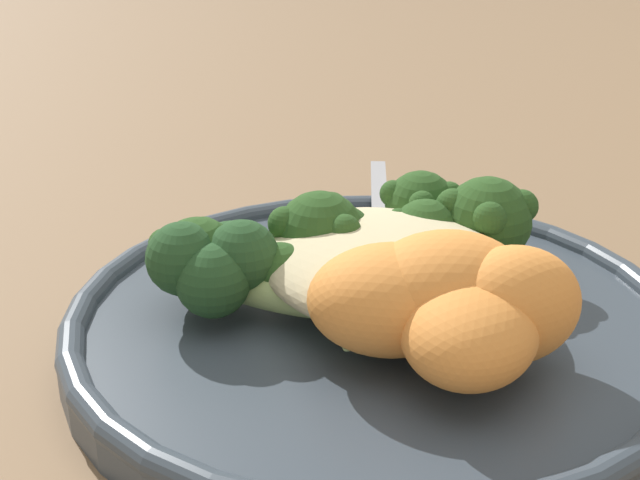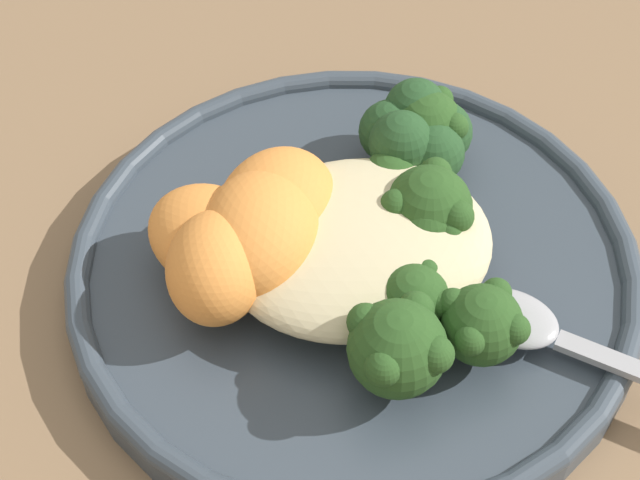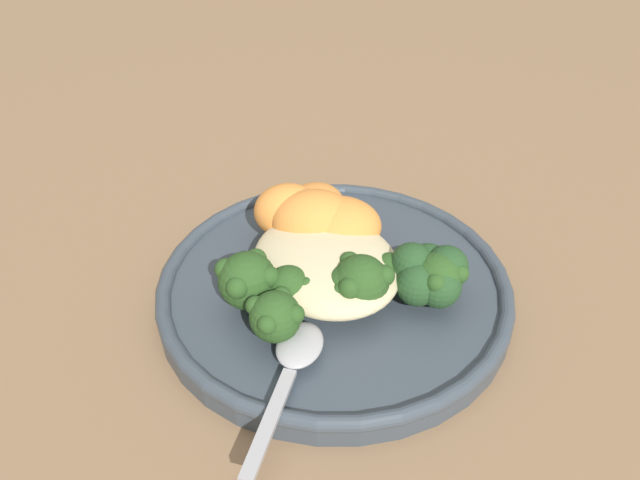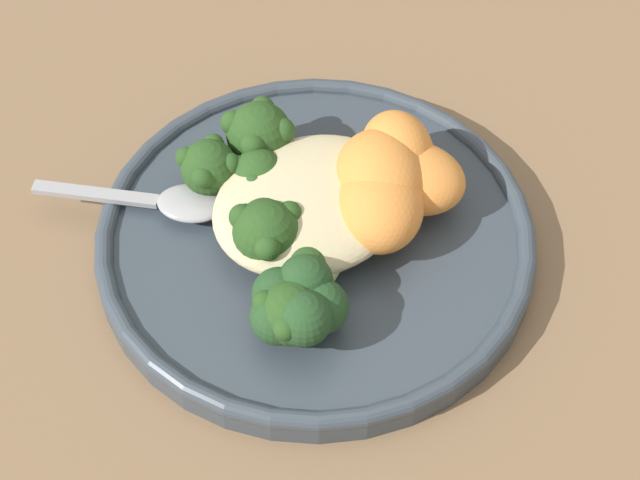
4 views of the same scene
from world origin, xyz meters
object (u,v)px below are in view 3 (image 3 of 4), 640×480
object	(u,v)px
kale_tuft	(429,273)
broccoli_stalk_2	(290,303)
broccoli_stalk_0	(264,276)
broccoli_stalk_1	(300,280)
sweet_potato_chunk_2	(291,210)
spoon	(294,358)
quinoa_mound	(322,264)
broccoli_stalk_3	(349,280)
broccoli_stalk_4	(358,279)
broccoli_stalk_6	(418,272)
broccoli_stalk_5	(378,267)
sweet_potato_chunk_1	(339,225)
sweet_potato_chunk_0	(314,220)
sweet_potato_chunk_3	(312,210)
plate	(334,287)

from	to	relation	value
kale_tuft	broccoli_stalk_2	bearing A→B (deg)	-102.15
broccoli_stalk_0	broccoli_stalk_1	distance (m)	0.03
broccoli_stalk_0	sweet_potato_chunk_2	world-z (taller)	sweet_potato_chunk_2
sweet_potato_chunk_2	spoon	world-z (taller)	sweet_potato_chunk_2
quinoa_mound	broccoli_stalk_3	distance (m)	0.03
broccoli_stalk_4	kale_tuft	bearing A→B (deg)	85.21
quinoa_mound	sweet_potato_chunk_2	distance (m)	0.07
broccoli_stalk_1	broccoli_stalk_6	world-z (taller)	broccoli_stalk_6
broccoli_stalk_0	spoon	distance (m)	0.07
broccoli_stalk_2	spoon	distance (m)	0.04
broccoli_stalk_4	broccoli_stalk_6	world-z (taller)	broccoli_stalk_4
broccoli_stalk_5	sweet_potato_chunk_1	distance (m)	0.05
broccoli_stalk_4	sweet_potato_chunk_0	size ratio (longest dim) A/B	1.31
broccoli_stalk_1	sweet_potato_chunk_3	xyz separation A→B (m)	(-0.07, 0.05, 0.00)
broccoli_stalk_4	sweet_potato_chunk_0	xyz separation A→B (m)	(-0.07, 0.00, 0.00)
sweet_potato_chunk_2	plate	bearing A→B (deg)	3.20
sweet_potato_chunk_2	sweet_potato_chunk_1	bearing A→B (deg)	36.45
broccoli_stalk_5	spoon	size ratio (longest dim) A/B	0.74
broccoli_stalk_4	broccoli_stalk_5	distance (m)	0.03
broccoli_stalk_3	sweet_potato_chunk_3	world-z (taller)	sweet_potato_chunk_3
broccoli_stalk_5	kale_tuft	world-z (taller)	kale_tuft
quinoa_mound	sweet_potato_chunk_2	world-z (taller)	sweet_potato_chunk_2
broccoli_stalk_4	sweet_potato_chunk_0	distance (m)	0.07
plate	broccoli_stalk_5	world-z (taller)	broccoli_stalk_5
broccoli_stalk_3	broccoli_stalk_6	distance (m)	0.05
broccoli_stalk_6	broccoli_stalk_2	bearing A→B (deg)	-128.28
plate	broccoli_stalk_2	size ratio (longest dim) A/B	2.39
broccoli_stalk_1	kale_tuft	xyz separation A→B (m)	(0.04, 0.08, 0.00)
kale_tuft	spoon	world-z (taller)	kale_tuft
sweet_potato_chunk_3	spoon	size ratio (longest dim) A/B	0.62
plate	broccoli_stalk_4	bearing A→B (deg)	5.66
sweet_potato_chunk_3	spoon	xyz separation A→B (m)	(0.13, -0.08, -0.01)
broccoli_stalk_1	broccoli_stalk_2	world-z (taller)	broccoli_stalk_2
spoon	sweet_potato_chunk_1	bearing A→B (deg)	-179.01
sweet_potato_chunk_0	broccoli_stalk_0	bearing A→B (deg)	-58.22
sweet_potato_chunk_0	spoon	bearing A→B (deg)	-33.55
plate	sweet_potato_chunk_3	world-z (taller)	sweet_potato_chunk_3
broccoli_stalk_5	spoon	distance (m)	0.10
broccoli_stalk_0	broccoli_stalk_5	world-z (taller)	broccoli_stalk_0
sweet_potato_chunk_0	sweet_potato_chunk_1	size ratio (longest dim) A/B	1.02
broccoli_stalk_0	broccoli_stalk_2	xyz separation A→B (m)	(0.03, 0.01, -0.00)
broccoli_stalk_3	sweet_potato_chunk_0	distance (m)	0.07
broccoli_stalk_0	sweet_potato_chunk_1	size ratio (longest dim) A/B	1.86
broccoli_stalk_4	spoon	distance (m)	0.08
broccoli_stalk_3	sweet_potato_chunk_2	xyz separation A→B (m)	(-0.09, -0.00, 0.01)
sweet_potato_chunk_2	kale_tuft	bearing A→B (deg)	25.90
broccoli_stalk_2	broccoli_stalk_3	xyz separation A→B (m)	(-0.00, 0.05, 0.00)
broccoli_stalk_4	broccoli_stalk_0	bearing A→B (deg)	-105.23
sweet_potato_chunk_2	broccoli_stalk_5	bearing A→B (deg)	20.51
plate	broccoli_stalk_1	size ratio (longest dim) A/B	2.53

